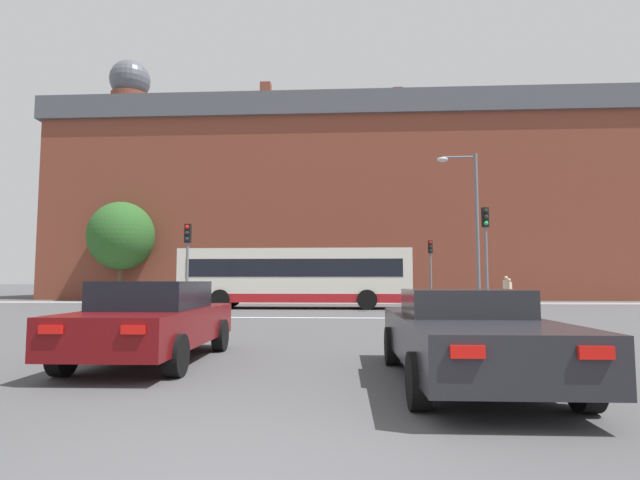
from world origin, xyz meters
TOP-DOWN VIEW (x-y plane):
  - stop_line_strip at (0.00, 15.97)m, footprint 9.57×0.30m
  - far_pavement at (0.00, 29.09)m, footprint 70.63×2.50m
  - brick_civic_building at (-0.29, 40.09)m, footprint 46.60×14.29m
  - car_saloon_left at (-2.61, 5.25)m, footprint 2.01×4.52m
  - car_roadster_right at (2.50, 3.71)m, footprint 2.05×4.90m
  - bus_crossing_lead at (-1.90, 22.56)m, footprint 11.88×2.68m
  - traffic_light_far_right at (6.04, 28.18)m, footprint 0.26×0.31m
  - traffic_light_near_left at (-5.96, 17.26)m, footprint 0.26×0.31m
  - traffic_light_near_right at (6.44, 16.99)m, footprint 0.26×0.31m
  - street_lamp_junction at (6.36, 19.12)m, footprint 1.81×0.36m
  - pedestrian_waiting at (10.93, 28.48)m, footprint 0.43×0.45m
  - pedestrian_walking_east at (11.21, 29.94)m, footprint 0.45×0.35m
  - pedestrian_walking_west at (-9.15, 28.56)m, footprint 0.45×0.35m
  - tree_by_building at (-15.90, 32.32)m, footprint 4.79×4.79m

SIDE VIEW (x-z plane):
  - stop_line_strip at x=0.00m, z-range 0.00..0.01m
  - far_pavement at x=0.00m, z-range 0.00..0.01m
  - car_roadster_right at x=2.50m, z-range 0.02..1.32m
  - car_saloon_left at x=-2.61m, z-range 0.02..1.44m
  - pedestrian_waiting at x=10.93m, z-range 0.13..1.73m
  - pedestrian_walking_west at x=-9.15m, z-range 0.13..1.77m
  - pedestrian_walking_east at x=11.21m, z-range 0.16..1.90m
  - bus_crossing_lead at x=-1.90m, z-range 0.11..3.20m
  - traffic_light_near_left at x=-5.96m, z-range 0.68..4.53m
  - traffic_light_far_right at x=6.04m, z-range 0.70..4.68m
  - traffic_light_near_right at x=6.44m, z-range 0.75..5.16m
  - street_lamp_junction at x=6.36m, z-range 0.77..7.96m
  - tree_by_building at x=-15.90m, z-range 1.11..8.39m
  - brick_civic_building at x=-0.29m, z-range -2.80..18.93m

